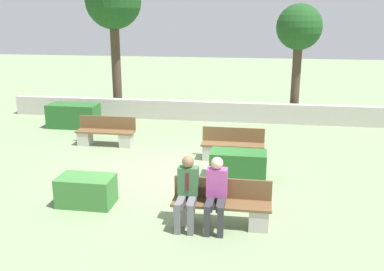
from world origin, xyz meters
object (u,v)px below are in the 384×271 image
(bench_front, at_px, (221,208))
(tree_leftmost, at_px, (113,4))
(person_seated_woman, at_px, (216,190))
(bench_right_side, at_px, (233,148))
(bench_left_side, at_px, (106,135))
(person_seated_man, at_px, (187,188))
(tree_center_left, at_px, (299,31))

(bench_front, distance_m, tree_leftmost, 10.91)
(person_seated_woman, bearing_deg, bench_right_side, 89.21)
(bench_front, xyz_separation_m, tree_leftmost, (-4.99, 8.88, 3.90))
(bench_left_side, height_order, person_seated_man, person_seated_man)
(bench_right_side, relative_size, tree_leftmost, 0.32)
(bench_left_side, height_order, bench_right_side, same)
(tree_center_left, bearing_deg, bench_left_side, -144.82)
(bench_left_side, distance_m, person_seated_woman, 6.09)
(bench_front, distance_m, bench_left_side, 6.03)
(bench_left_side, bearing_deg, person_seated_man, -45.57)
(bench_front, relative_size, bench_left_side, 1.05)
(bench_right_side, distance_m, tree_leftmost, 8.09)
(bench_left_side, xyz_separation_m, person_seated_man, (3.31, -4.71, 0.43))
(bench_front, height_order, tree_center_left, tree_center_left)
(bench_front, bearing_deg, tree_leftmost, 119.32)
(person_seated_man, xyz_separation_m, person_seated_woman, (0.54, -0.00, -0.00))
(bench_front, bearing_deg, bench_right_side, 90.55)
(bench_front, distance_m, bench_right_side, 3.81)
(bench_front, relative_size, person_seated_woman, 1.38)
(person_seated_man, bearing_deg, bench_front, 12.28)
(person_seated_woman, height_order, tree_leftmost, tree_leftmost)
(person_seated_man, bearing_deg, bench_left_side, 125.13)
(bench_front, distance_m, tree_center_left, 9.40)
(person_seated_man, height_order, tree_leftmost, tree_leftmost)
(bench_right_side, relative_size, person_seated_man, 1.26)
(bench_left_side, distance_m, tree_leftmost, 5.91)
(bench_front, xyz_separation_m, bench_left_side, (-3.94, 4.57, -0.00))
(person_seated_woman, bearing_deg, bench_left_side, 129.28)
(person_seated_man, distance_m, tree_center_left, 9.55)
(bench_front, height_order, bench_right_side, same)
(person_seated_man, relative_size, person_seated_woman, 1.00)
(bench_right_side, distance_m, person_seated_woman, 3.98)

